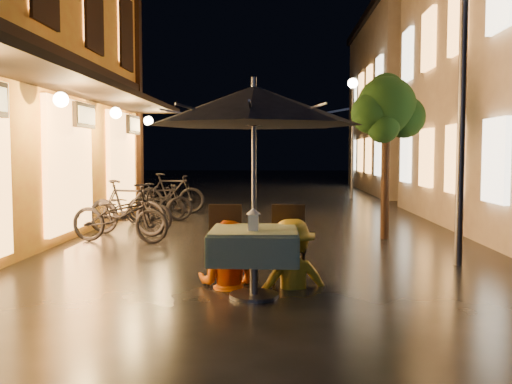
{
  "coord_description": "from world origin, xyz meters",
  "views": [
    {
      "loc": [
        0.37,
        -6.3,
        1.64
      ],
      "look_at": [
        0.11,
        0.63,
        1.15
      ],
      "focal_mm": 40.0,
      "sensor_mm": 36.0,
      "label": 1
    }
  ],
  "objects_px": {
    "streetlamp_near": "(463,62)",
    "bicycle_0": "(120,216)",
    "patio_umbrella": "(254,106)",
    "person_orange": "(227,222)",
    "cafe_table": "(254,246)",
    "table_lantern": "(253,218)",
    "person_yellow": "(292,221)"
  },
  "relations": [
    {
      "from": "streetlamp_near",
      "to": "bicycle_0",
      "type": "xyz_separation_m",
      "value": [
        -5.48,
        1.85,
        -2.43
      ]
    },
    {
      "from": "patio_umbrella",
      "to": "person_orange",
      "type": "xyz_separation_m",
      "value": [
        -0.35,
        0.52,
        -1.35
      ]
    },
    {
      "from": "cafe_table",
      "to": "patio_umbrella",
      "type": "height_order",
      "value": "patio_umbrella"
    },
    {
      "from": "patio_umbrella",
      "to": "cafe_table",
      "type": "bearing_deg",
      "value": 180.0
    },
    {
      "from": "patio_umbrella",
      "to": "bicycle_0",
      "type": "relative_size",
      "value": 1.32
    },
    {
      "from": "table_lantern",
      "to": "person_yellow",
      "type": "xyz_separation_m",
      "value": [
        0.44,
        0.67,
        -0.11
      ]
    },
    {
      "from": "table_lantern",
      "to": "person_yellow",
      "type": "relative_size",
      "value": 0.16
    },
    {
      "from": "streetlamp_near",
      "to": "patio_umbrella",
      "type": "relative_size",
      "value": 1.72
    },
    {
      "from": "streetlamp_near",
      "to": "cafe_table",
      "type": "relative_size",
      "value": 4.27
    },
    {
      "from": "cafe_table",
      "to": "person_orange",
      "type": "height_order",
      "value": "person_orange"
    },
    {
      "from": "table_lantern",
      "to": "person_orange",
      "type": "relative_size",
      "value": 0.16
    },
    {
      "from": "cafe_table",
      "to": "bicycle_0",
      "type": "distance_m",
      "value": 4.62
    },
    {
      "from": "patio_umbrella",
      "to": "streetlamp_near",
      "type": "bearing_deg",
      "value": 34.26
    },
    {
      "from": "table_lantern",
      "to": "person_orange",
      "type": "height_order",
      "value": "person_orange"
    },
    {
      "from": "streetlamp_near",
      "to": "bicycle_0",
      "type": "relative_size",
      "value": 2.27
    },
    {
      "from": "table_lantern",
      "to": "person_yellow",
      "type": "bearing_deg",
      "value": 56.95
    },
    {
      "from": "streetlamp_near",
      "to": "patio_umbrella",
      "type": "bearing_deg",
      "value": -145.74
    },
    {
      "from": "patio_umbrella",
      "to": "bicycle_0",
      "type": "bearing_deg",
      "value": 124.12
    },
    {
      "from": "person_yellow",
      "to": "bicycle_0",
      "type": "distance_m",
      "value": 4.49
    },
    {
      "from": "table_lantern",
      "to": "person_yellow",
      "type": "height_order",
      "value": "person_yellow"
    },
    {
      "from": "bicycle_0",
      "to": "person_yellow",
      "type": "bearing_deg",
      "value": -127.22
    },
    {
      "from": "streetlamp_near",
      "to": "table_lantern",
      "type": "relative_size",
      "value": 16.92
    },
    {
      "from": "cafe_table",
      "to": "person_yellow",
      "type": "height_order",
      "value": "person_yellow"
    },
    {
      "from": "patio_umbrella",
      "to": "person_orange",
      "type": "relative_size",
      "value": 1.55
    },
    {
      "from": "bicycle_0",
      "to": "patio_umbrella",
      "type": "bearing_deg",
      "value": -135.65
    },
    {
      "from": "streetlamp_near",
      "to": "person_orange",
      "type": "height_order",
      "value": "streetlamp_near"
    },
    {
      "from": "bicycle_0",
      "to": "streetlamp_near",
      "type": "bearing_deg",
      "value": -98.46
    },
    {
      "from": "cafe_table",
      "to": "table_lantern",
      "type": "relative_size",
      "value": 3.96
    },
    {
      "from": "streetlamp_near",
      "to": "person_yellow",
      "type": "relative_size",
      "value": 2.62
    },
    {
      "from": "person_yellow",
      "to": "table_lantern",
      "type": "bearing_deg",
      "value": 39.94
    },
    {
      "from": "cafe_table",
      "to": "patio_umbrella",
      "type": "bearing_deg",
      "value": 0.0
    },
    {
      "from": "bicycle_0",
      "to": "cafe_table",
      "type": "bearing_deg",
      "value": -135.65
    }
  ]
}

